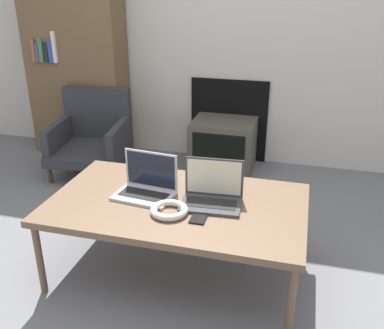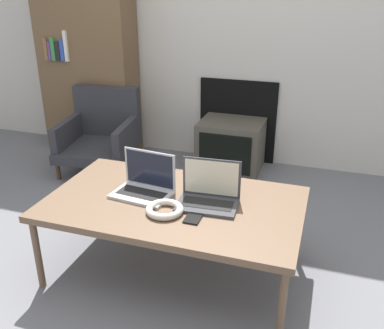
# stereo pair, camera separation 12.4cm
# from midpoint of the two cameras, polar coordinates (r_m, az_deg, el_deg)

# --- Properties ---
(ground_plane) EXTENTS (14.00, 14.00, 0.00)m
(ground_plane) POSITION_cam_midpoint_polar(r_m,az_deg,el_deg) (2.24, -3.50, -18.47)
(ground_plane) COLOR slate
(wall_back) EXTENTS (7.00, 0.08, 2.60)m
(wall_back) POSITION_cam_midpoint_polar(r_m,az_deg,el_deg) (3.66, 8.63, 19.92)
(wall_back) COLOR beige
(wall_back) RESTS_ON ground_plane
(table) EXTENTS (1.32, 0.77, 0.44)m
(table) POSITION_cam_midpoint_polar(r_m,az_deg,el_deg) (2.24, -0.83, -5.56)
(table) COLOR brown
(table) RESTS_ON ground_plane
(laptop_left) EXTENTS (0.32, 0.23, 0.22)m
(laptop_left) POSITION_cam_midpoint_polar(r_m,az_deg,el_deg) (2.29, -4.76, -2.67)
(laptop_left) COLOR #B2B2B7
(laptop_left) RESTS_ON table
(laptop_right) EXTENTS (0.32, 0.22, 0.22)m
(laptop_right) POSITION_cam_midpoint_polar(r_m,az_deg,el_deg) (2.19, 3.91, -3.97)
(laptop_right) COLOR #38383D
(laptop_right) RESTS_ON table
(headphones) EXTENTS (0.19, 0.19, 0.04)m
(headphones) POSITION_cam_midpoint_polar(r_m,az_deg,el_deg) (2.11, -1.86, -6.06)
(headphones) COLOR beige
(headphones) RESTS_ON table
(phone) EXTENTS (0.07, 0.13, 0.01)m
(phone) POSITION_cam_midpoint_polar(r_m,az_deg,el_deg) (2.07, 1.99, -7.05)
(phone) COLOR black
(phone) RESTS_ON table
(tv) EXTENTS (0.52, 0.43, 0.42)m
(tv) POSITION_cam_midpoint_polar(r_m,az_deg,el_deg) (3.63, 6.18, 2.56)
(tv) COLOR #4C473D
(tv) RESTS_ON ground_plane
(armchair) EXTENTS (0.65, 0.70, 0.66)m
(armchair) POSITION_cam_midpoint_polar(r_m,az_deg,el_deg) (3.69, -11.00, 4.31)
(armchair) COLOR #2D2D33
(armchair) RESTS_ON ground_plane
(bookshelf) EXTENTS (0.86, 0.32, 1.54)m
(bookshelf) POSITION_cam_midpoint_polar(r_m,az_deg,el_deg) (4.02, -12.76, 12.47)
(bookshelf) COLOR brown
(bookshelf) RESTS_ON ground_plane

